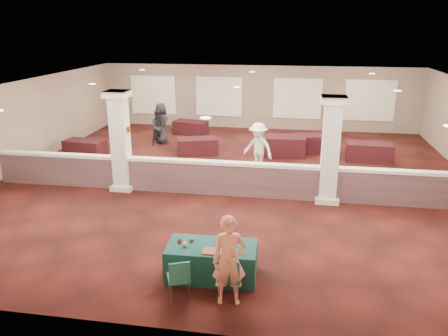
% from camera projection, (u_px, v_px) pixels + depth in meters
% --- Properties ---
extents(ground, '(16.00, 16.00, 0.00)m').
position_uv_depth(ground, '(236.00, 179.00, 15.19)').
color(ground, '#441511').
rests_on(ground, ground).
extents(wall_back, '(16.00, 0.04, 3.20)m').
position_uv_depth(wall_back, '(258.00, 97.00, 22.19)').
color(wall_back, '#826A5A').
rests_on(wall_back, ground).
extents(wall_front, '(16.00, 0.04, 3.20)m').
position_uv_depth(wall_front, '(170.00, 249.00, 7.19)').
color(wall_front, '#826A5A').
rests_on(wall_front, ground).
extents(wall_left, '(0.04, 16.00, 3.20)m').
position_uv_depth(wall_left, '(19.00, 126.00, 15.93)').
color(wall_left, '#826A5A').
rests_on(wall_left, ground).
extents(ceiling, '(16.00, 16.00, 0.02)m').
position_uv_depth(ceiling, '(237.00, 87.00, 14.19)').
color(ceiling, white).
rests_on(ceiling, wall_back).
extents(partition_wall, '(15.60, 0.28, 1.10)m').
position_uv_depth(partition_wall, '(229.00, 178.00, 13.61)').
color(partition_wall, '#4C3339').
rests_on(partition_wall, ground).
extents(column_left, '(0.72, 0.72, 3.20)m').
position_uv_depth(column_left, '(120.00, 140.00, 13.82)').
color(column_left, white).
rests_on(column_left, ground).
extents(column_right, '(0.72, 0.72, 3.20)m').
position_uv_depth(column_right, '(330.00, 149.00, 12.81)').
color(column_right, white).
rests_on(column_right, ground).
extents(sconce_left, '(0.12, 0.12, 0.18)m').
position_uv_depth(sconce_left, '(111.00, 129.00, 13.75)').
color(sconce_left, brown).
rests_on(sconce_left, column_left).
extents(sconce_right, '(0.12, 0.12, 0.18)m').
position_uv_depth(sconce_right, '(128.00, 129.00, 13.66)').
color(sconce_right, brown).
rests_on(sconce_right, column_left).
extents(near_table, '(1.91, 1.00, 0.72)m').
position_uv_depth(near_table, '(212.00, 261.00, 9.22)').
color(near_table, '#0D312C').
rests_on(near_table, ground).
extents(conf_chair_main, '(0.45, 0.45, 0.89)m').
position_uv_depth(conf_chair_main, '(230.00, 275.00, 8.41)').
color(conf_chair_main, '#1F5C4D').
rests_on(conf_chair_main, ground).
extents(conf_chair_side, '(0.56, 0.56, 0.85)m').
position_uv_depth(conf_chair_side, '(179.00, 276.00, 8.42)').
color(conf_chair_side, '#1F5C4D').
rests_on(conf_chair_side, ground).
extents(woman, '(0.72, 0.55, 1.78)m').
position_uv_depth(woman, '(229.00, 261.00, 8.21)').
color(woman, '#FE916E').
rests_on(woman, ground).
extents(far_table_front_left, '(1.70, 0.99, 0.65)m').
position_uv_depth(far_table_front_left, '(85.00, 148.00, 17.84)').
color(far_table_front_left, black).
rests_on(far_table_front_left, ground).
extents(far_table_front_center, '(1.83, 1.28, 0.67)m').
position_uv_depth(far_table_front_center, '(198.00, 146.00, 18.07)').
color(far_table_front_center, black).
rests_on(far_table_front_center, ground).
extents(far_table_front_right, '(1.82, 0.99, 0.72)m').
position_uv_depth(far_table_front_right, '(369.00, 152.00, 17.14)').
color(far_table_front_right, black).
rests_on(far_table_front_right, ground).
extents(far_table_back_left, '(1.75, 1.14, 0.66)m').
position_uv_depth(far_table_back_left, '(190.00, 128.00, 21.36)').
color(far_table_back_left, black).
rests_on(far_table_back_left, ground).
extents(far_table_back_center, '(2.07, 1.15, 0.81)m').
position_uv_depth(far_table_back_center, '(280.00, 146.00, 17.85)').
color(far_table_back_center, black).
rests_on(far_table_back_center, ground).
extents(far_table_back_right, '(2.04, 1.40, 0.75)m').
position_uv_depth(far_table_back_right, '(313.00, 143.00, 18.33)').
color(far_table_back_right, black).
rests_on(far_table_back_right, ground).
extents(attendee_a, '(0.86, 0.80, 1.58)m').
position_uv_depth(attendee_a, '(159.00, 128.00, 19.31)').
color(attendee_a, black).
rests_on(attendee_a, ground).
extents(attendee_b, '(1.28, 1.02, 1.82)m').
position_uv_depth(attendee_b, '(258.00, 148.00, 15.69)').
color(attendee_b, silver).
rests_on(attendee_b, ground).
extents(attendee_c, '(0.92, 1.06, 1.65)m').
position_uv_depth(attendee_c, '(334.00, 123.00, 19.99)').
color(attendee_c, black).
rests_on(attendee_c, ground).
extents(attendee_d, '(1.00, 0.96, 1.83)m').
position_uv_depth(attendee_d, '(161.00, 123.00, 19.60)').
color(attendee_d, black).
rests_on(attendee_d, ground).
extents(laptop_base, '(0.33, 0.24, 0.02)m').
position_uv_depth(laptop_base, '(225.00, 248.00, 9.02)').
color(laptop_base, silver).
rests_on(laptop_base, near_table).
extents(laptop_screen, '(0.33, 0.02, 0.22)m').
position_uv_depth(laptop_screen, '(226.00, 240.00, 9.09)').
color(laptop_screen, silver).
rests_on(laptop_screen, near_table).
extents(screen_glow, '(0.30, 0.01, 0.19)m').
position_uv_depth(screen_glow, '(226.00, 241.00, 9.09)').
color(screen_glow, silver).
rests_on(screen_glow, near_table).
extents(knitting, '(0.41, 0.31, 0.03)m').
position_uv_depth(knitting, '(212.00, 251.00, 8.87)').
color(knitting, '#C53F1F').
rests_on(knitting, near_table).
extents(yarn_cream, '(0.11, 0.11, 0.11)m').
position_uv_depth(yarn_cream, '(185.00, 244.00, 9.07)').
color(yarn_cream, beige).
rests_on(yarn_cream, near_table).
extents(yarn_red, '(0.10, 0.10, 0.10)m').
position_uv_depth(yarn_red, '(180.00, 241.00, 9.22)').
color(yarn_red, maroon).
rests_on(yarn_red, near_table).
extents(yarn_grey, '(0.10, 0.10, 0.10)m').
position_uv_depth(yarn_grey, '(192.00, 240.00, 9.26)').
color(yarn_grey, '#4B4C50').
rests_on(yarn_grey, near_table).
extents(scissors, '(0.12, 0.03, 0.01)m').
position_uv_depth(scissors, '(241.00, 254.00, 8.77)').
color(scissors, '#AD1F12').
rests_on(scissors, near_table).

